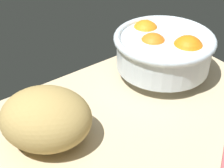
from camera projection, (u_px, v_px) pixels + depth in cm
name	position (u px, v px, depth cm)	size (l,w,h in cm)	color
ground_plane	(158.00, 146.00, 65.58)	(65.79, 59.67, 3.00)	#C9B38D
fruit_bowl	(163.00, 50.00, 79.48)	(23.37, 23.37, 11.55)	silver
bread_loaf	(46.00, 118.00, 61.92)	(16.94, 14.59, 10.64)	tan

